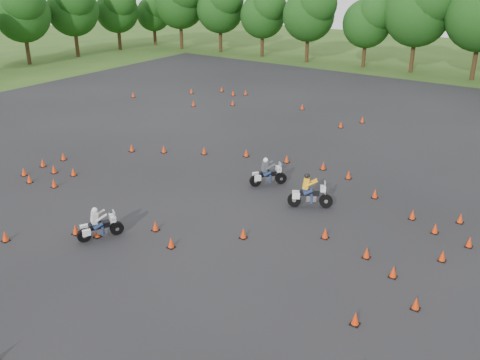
{
  "coord_description": "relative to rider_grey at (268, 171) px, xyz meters",
  "views": [
    {
      "loc": [
        13.52,
        -15.71,
        11.18
      ],
      "look_at": [
        0.0,
        4.0,
        1.2
      ],
      "focal_mm": 40.0,
      "sensor_mm": 36.0,
      "label": 1
    }
  ],
  "objects": [
    {
      "name": "rider_white",
      "position": [
        -2.89,
        -9.02,
        -0.01
      ],
      "size": [
        1.48,
        2.05,
        1.54
      ],
      "primitive_type": null,
      "rotation": [
        0.0,
        0.0,
        1.08
      ],
      "color": "beige",
      "rests_on": "ground"
    },
    {
      "name": "treeline",
      "position": [
        1.98,
        28.5,
        3.94
      ],
      "size": [
        87.09,
        32.72,
        10.68
      ],
      "color": "#174012",
      "rests_on": "ground"
    },
    {
      "name": "ground",
      "position": [
        0.02,
        -6.66,
        -0.79
      ],
      "size": [
        140.0,
        140.0,
        0.0
      ],
      "primitive_type": "plane",
      "color": "#2D5119",
      "rests_on": "ground"
    },
    {
      "name": "traffic_cones",
      "position": [
        -0.28,
        -0.71,
        -0.56
      ],
      "size": [
        36.49,
        32.55,
        0.45
      ],
      "color": "red",
      "rests_on": "asphalt_pad"
    },
    {
      "name": "rider_yellow",
      "position": [
        3.12,
        -1.21,
        0.06
      ],
      "size": [
        2.22,
        1.66,
        1.68
      ],
      "primitive_type": null,
      "rotation": [
        0.0,
        0.0,
        0.52
      ],
      "color": "#FCAA16",
      "rests_on": "ground"
    },
    {
      "name": "asphalt_pad",
      "position": [
        0.02,
        -0.66,
        -0.78
      ],
      "size": [
        62.0,
        62.0,
        0.0
      ],
      "primitive_type": "plane",
      "color": "black",
      "rests_on": "ground"
    },
    {
      "name": "rider_grey",
      "position": [
        0.0,
        0.0,
        0.0
      ],
      "size": [
        1.8,
        1.95,
        1.57
      ],
      "primitive_type": null,
      "rotation": [
        0.0,
        0.0,
        0.86
      ],
      "color": "#414549",
      "rests_on": "ground"
    }
  ]
}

